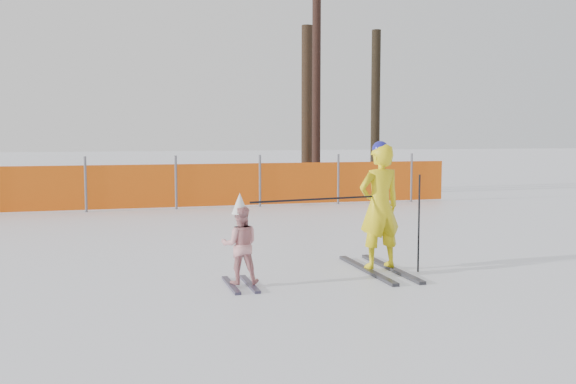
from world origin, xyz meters
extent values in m
plane|color=white|center=(0.00, 0.00, 0.00)|extent=(120.00, 120.00, 0.00)
cube|color=black|center=(0.92, 0.07, 0.02)|extent=(0.09, 1.74, 0.04)
cube|color=black|center=(1.26, 0.07, 0.02)|extent=(0.09, 1.74, 0.04)
imported|color=yellow|center=(1.09, 0.07, 0.83)|extent=(0.62, 0.46, 1.58)
sphere|color=navy|center=(1.09, 0.07, 1.55)|extent=(0.21, 0.21, 0.21)
cube|color=black|center=(-0.90, -0.27, 0.01)|extent=(0.09, 0.85, 0.03)
cube|color=black|center=(-0.68, -0.27, 0.01)|extent=(0.09, 0.85, 0.03)
imported|color=#D88D8F|center=(-0.79, -0.27, 0.48)|extent=(0.48, 0.40, 0.90)
cone|color=silver|center=(-0.79, -0.27, 0.95)|extent=(0.19, 0.19, 0.24)
cylinder|color=black|center=(1.54, -0.13, 0.62)|extent=(0.02, 0.02, 1.24)
cylinder|color=black|center=(0.15, -0.10, 0.96)|extent=(1.63, 0.31, 0.02)
cylinder|color=#595960|center=(-2.71, 7.57, 0.62)|extent=(0.06, 0.06, 1.25)
cylinder|color=#595960|center=(-0.71, 7.57, 0.62)|extent=(0.06, 0.06, 1.25)
cylinder|color=#595960|center=(1.29, 7.57, 0.62)|extent=(0.06, 0.06, 1.25)
cylinder|color=#595960|center=(3.29, 7.57, 0.62)|extent=(0.06, 0.06, 1.25)
cylinder|color=#595960|center=(5.29, 7.57, 0.62)|extent=(0.06, 0.06, 1.25)
cube|color=#E6570C|center=(-1.27, 7.57, 0.55)|extent=(14.87, 0.03, 1.00)
cylinder|color=black|center=(3.91, 11.19, 3.61)|extent=(0.26, 0.26, 7.22)
cylinder|color=black|center=(5.58, 10.57, 2.42)|extent=(0.27, 0.27, 4.84)
cylinder|color=black|center=(3.19, 9.85, 2.37)|extent=(0.30, 0.30, 4.75)
camera|label=1|loc=(-2.23, -7.39, 1.74)|focal=40.00mm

